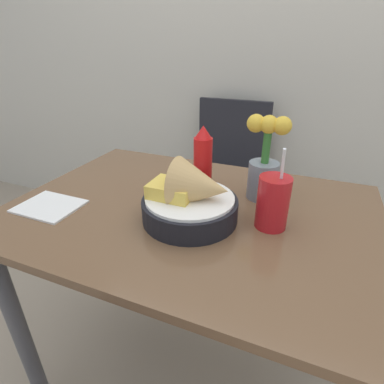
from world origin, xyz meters
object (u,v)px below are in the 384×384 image
Objects in this scene: chair_far_window at (227,171)px; food_basket at (193,199)px; drink_cup at (273,204)px; ketchup_bottle at (203,159)px; flower_vase at (264,163)px.

food_basket is at bearing -80.17° from chair_far_window.
drink_cup is at bearing 13.64° from food_basket.
flower_vase is (0.19, 0.01, 0.01)m from ketchup_bottle.
chair_far_window is 4.16× the size of drink_cup.
ketchup_bottle is at bearing -81.02° from chair_far_window.
drink_cup reaches higher than chair_far_window.
chair_far_window is 0.83m from flower_vase.
ketchup_bottle is (-0.04, 0.19, 0.04)m from food_basket.
drink_cup is (0.24, -0.14, -0.04)m from ketchup_bottle.
flower_vase reaches higher than ketchup_bottle.
flower_vase is (0.30, -0.70, 0.34)m from chair_far_window.
chair_far_window is 0.97m from drink_cup.
food_basket is 0.20m from ketchup_bottle.
food_basket is (0.16, -0.90, 0.29)m from chair_far_window.
drink_cup is 0.88× the size of flower_vase.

